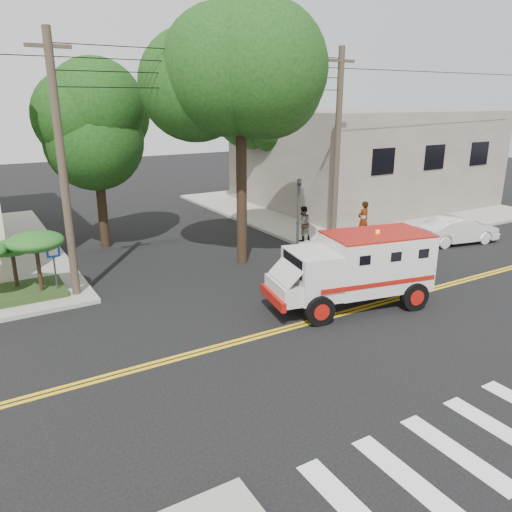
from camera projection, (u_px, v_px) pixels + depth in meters
ground at (301, 325)px, 15.78m from camera, size 100.00×100.00×0.00m
sidewalk_ne at (347, 205)px, 33.41m from camera, size 17.00×17.00×0.15m
building_right at (362, 156)px, 33.63m from camera, size 14.00×12.00×6.00m
utility_pole_left at (63, 172)px, 16.62m from camera, size 0.28×0.28×9.00m
utility_pole_right at (337, 153)px, 22.59m from camera, size 0.28×0.28×9.00m
tree_main at (254, 89)px, 19.66m from camera, size 6.08×5.70×9.85m
tree_left at (103, 125)px, 22.42m from camera, size 4.48×4.20×7.70m
tree_right at (271, 111)px, 31.20m from camera, size 4.80×4.50×8.20m
traffic_signal at (298, 210)px, 21.56m from camera, size 0.15×0.18×3.60m
accessibility_sign at (54, 263)px, 17.41m from camera, size 0.45×0.10×2.02m
palm_planter at (13, 257)px, 17.10m from camera, size 3.52×2.63×2.36m
armored_truck at (357, 266)px, 16.82m from camera, size 5.84×3.09×2.53m
parked_sedan at (458, 230)px, 24.55m from camera, size 4.25×2.18×1.34m
pedestrian_a at (363, 220)px, 24.77m from camera, size 0.72×0.51×1.88m
pedestrian_b at (303, 224)px, 24.36m from camera, size 0.84×0.66×1.72m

